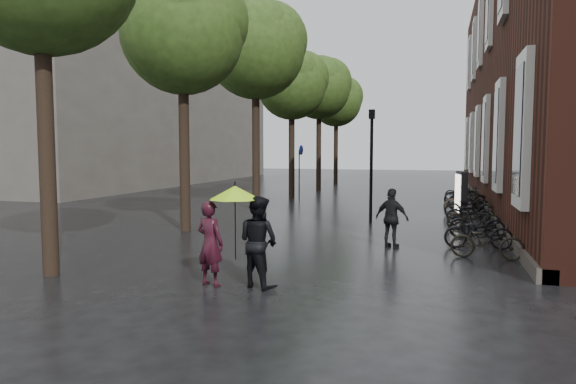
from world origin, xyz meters
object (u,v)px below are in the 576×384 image
at_px(parked_bicycles, 469,207).
at_px(lamp_post, 371,154).
at_px(person_burgundy, 210,243).
at_px(pedestrian_walking, 392,218).
at_px(person_black, 258,242).
at_px(ad_lightbox, 461,194).

bearing_deg(parked_bicycles, lamp_post, -153.19).
bearing_deg(parked_bicycles, person_burgundy, -114.73).
height_order(person_burgundy, pedestrian_walking, person_burgundy).
bearing_deg(person_black, lamp_post, -72.66).
relative_size(pedestrian_walking, ad_lightbox, 0.90).
xyz_separation_m(person_burgundy, ad_lightbox, (4.93, 11.75, 0.07)).
height_order(ad_lightbox, lamp_post, lamp_post).
bearing_deg(person_burgundy, parked_bicycles, -98.68).
relative_size(person_burgundy, parked_bicycles, 0.11).
relative_size(parked_bicycles, ad_lightbox, 8.73).
distance_m(person_black, pedestrian_walking, 5.03).
xyz_separation_m(pedestrian_walking, ad_lightbox, (1.97, 6.99, 0.09)).
distance_m(person_burgundy, person_black, 0.92).
xyz_separation_m(pedestrian_walking, parked_bicycles, (2.25, 6.54, -0.32)).
bearing_deg(lamp_post, parked_bicycles, 26.81).
xyz_separation_m(person_black, pedestrian_walking, (2.05, 4.59, -0.07)).
relative_size(person_burgundy, lamp_post, 0.40).
bearing_deg(lamp_post, person_burgundy, -100.59).
height_order(person_black, parked_bicycles, person_black).
xyz_separation_m(person_burgundy, parked_bicycles, (5.20, 11.29, -0.34)).
xyz_separation_m(person_burgundy, pedestrian_walking, (2.95, 4.75, -0.02)).
height_order(pedestrian_walking, parked_bicycles, pedestrian_walking).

